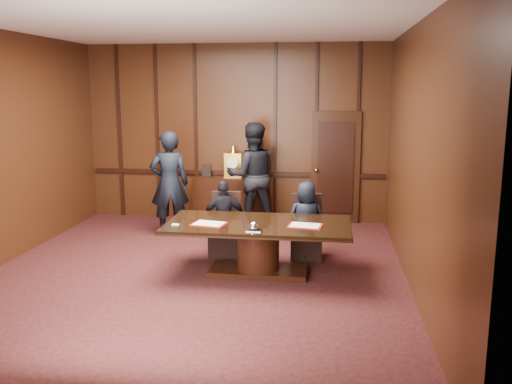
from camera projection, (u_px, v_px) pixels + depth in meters
The scene contains 13 objects.
room at pixel (198, 155), 7.53m from camera, with size 7.00×7.04×3.50m.
sideboard at pixel (234, 198), 10.81m from camera, with size 1.60×0.45×1.54m.
conference_table at pixel (258, 240), 7.73m from camera, with size 2.62×1.32×0.76m.
folder_left at pixel (209, 224), 7.58m from camera, with size 0.51×0.41×0.02m.
folder_right at pixel (305, 226), 7.48m from camera, with size 0.50×0.39×0.02m.
inkstand at pixel (254, 227), 7.23m from camera, with size 0.20×0.14×0.12m.
notepad at pixel (176, 225), 7.54m from camera, with size 0.10×0.07×0.01m, color #F6E278.
chair_left at pixel (225, 236), 8.71m from camera, with size 0.50×0.50×0.99m.
chair_right at pixel (306, 239), 8.54m from camera, with size 0.50×0.50×0.99m.
signatory_left at pixel (224, 218), 8.57m from camera, with size 0.71×0.30×1.22m, color black.
signatory_right at pixel (306, 220), 8.40m from camera, with size 0.60×0.39×1.23m, color black.
witness_left at pixel (170, 184), 9.72m from camera, with size 0.69×0.45×1.90m, color black.
witness_right at pixel (252, 176), 10.23m from camera, with size 0.98×0.76×2.01m, color black.
Camera 1 is at (1.88, -7.18, 2.64)m, focal length 38.00 mm.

